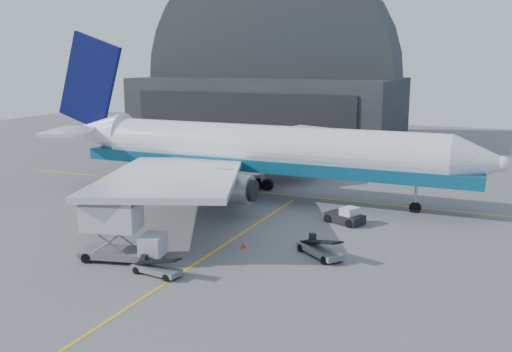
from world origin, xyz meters
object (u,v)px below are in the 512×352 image
at_px(pushback_tug, 346,217).
at_px(belt_loader_b, 319,249).
at_px(airliner, 250,150).
at_px(belt_loader_a, 156,268).
at_px(catering_truck, 119,232).

bearing_deg(pushback_tug, belt_loader_b, -64.23).
bearing_deg(belt_loader_b, pushback_tug, 130.90).
height_order(airliner, belt_loader_a, airliner).
distance_m(pushback_tug, belt_loader_a, 20.89).
distance_m(airliner, catering_truck, 24.11).
distance_m(pushback_tug, belt_loader_b, 10.03).
bearing_deg(belt_loader_b, airliner, 167.12).
relative_size(airliner, catering_truck, 7.82).
xyz_separation_m(airliner, catering_truck, (-0.49, -23.91, -3.07)).
bearing_deg(airliner, belt_loader_b, -50.92).
height_order(pushback_tug, belt_loader_a, pushback_tug).
bearing_deg(belt_loader_a, belt_loader_b, 49.40).
bearing_deg(airliner, pushback_tug, -27.11).
distance_m(airliner, belt_loader_b, 22.06).
distance_m(catering_truck, belt_loader_a, 4.91).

